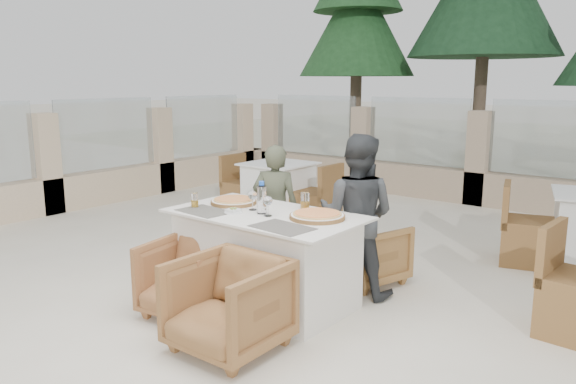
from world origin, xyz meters
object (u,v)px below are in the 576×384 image
Objects in this scene: pizza_right at (317,215)px; wine_glass_near at (268,205)px; beer_glass_right at (305,201)px; armchair_far_right at (367,252)px; armchair_near_left at (190,278)px; armchair_near_right at (228,305)px; diner_left at (276,209)px; dining_table at (266,258)px; wine_glass_centre at (253,199)px; beer_glass_left at (195,200)px; bg_table_a at (279,192)px; armchair_far_left at (289,240)px; olive_dish at (233,210)px; diner_right at (357,216)px; pizza_left at (234,201)px; water_bottle at (262,197)px.

pizza_right is 2.39× the size of wine_glass_near.
beer_glass_right is 0.24× the size of armchair_far_right.
beer_glass_right is 1.13m from armchair_near_left.
diner_left is at bearing 117.41° from armchair_near_right.
pizza_right is (0.44, 0.11, 0.41)m from dining_table.
dining_table is 8.70× the size of wine_glass_centre.
wine_glass_centre is at bearing 26.96° from beer_glass_left.
beer_glass_left reaches higher than armchair_near_right.
wine_glass_near is at bearing 11.81° from beer_glass_left.
pizza_right is at bearing -45.56° from bg_table_a.
beer_glass_right is 0.09× the size of bg_table_a.
armchair_far_left is at bearing 29.54° from armchair_far_right.
wine_glass_centre is 0.44m from beer_glass_right.
pizza_right is 2.39× the size of wine_glass_centre.
wine_glass_centre reaches higher than beer_glass_right.
armchair_near_right is at bearing -81.60° from beer_glass_right.
armchair_near_right is (0.51, -0.83, -0.54)m from wine_glass_centre.
olive_dish is 0.08× the size of diner_right.
armchair_far_right is (0.42, 0.95, -0.10)m from dining_table.
pizza_left is 3.24× the size of beer_glass_left.
pizza_left is (-0.45, 0.10, 0.41)m from dining_table.
pizza_right is 1.13m from armchair_near_left.
diner_left reaches higher than beer_glass_left.
pizza_left is 2.71× the size of beer_glass_right.
diner_right is (0.70, 0.79, -0.09)m from olive_dish.
dining_table is 2.57× the size of armchair_far_right.
beer_glass_right reaches higher than dining_table.
dining_table is 0.52m from water_bottle.
beer_glass_left is (-0.62, -0.21, 0.45)m from dining_table.
diner_right is at bearing 155.04° from diner_left.
diner_left reaches higher than armchair_near_left.
olive_dish is at bearing -144.66° from dining_table.
bg_table_a is at bearing -51.50° from diner_right.
olive_dish is at bearing 77.03° from armchair_far_right.
dining_table is at bearing 98.91° from diner_left.
pizza_right is 0.31m from beer_glass_right.
beer_glass_right is at bearing 17.02° from pizza_left.
beer_glass_right is at bearing 32.05° from beer_glass_left.
armchair_far_left is 2.02m from bg_table_a.
diner_right is (0.30, 0.34, -0.14)m from beer_glass_right.
dining_table is at bearing 18.74° from beer_glass_left.
diner_right reaches higher than bg_table_a.
beer_glass_left is 0.10× the size of diner_left.
armchair_near_left is (-0.76, -0.67, -0.50)m from pizza_right.
water_bottle reaches higher than bg_table_a.
armchair_far_left is 1.33m from armchair_near_left.
bg_table_a is (-2.20, 1.64, -0.32)m from diner_right.
beer_glass_left is at bearing 65.19° from armchair_far_right.
water_bottle is at bearing -18.94° from wine_glass_centre.
armchair_near_right is (0.16, -1.10, -0.52)m from beer_glass_right.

